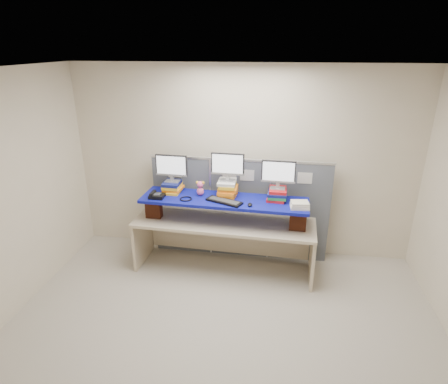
% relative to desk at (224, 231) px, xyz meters
% --- Properties ---
extents(room, '(5.00, 4.00, 2.80)m').
position_rel_desk_xyz_m(room, '(0.17, -1.35, 0.80)').
color(room, beige).
rests_on(room, ground).
extents(cubicle_partition, '(2.60, 0.06, 1.53)m').
position_rel_desk_xyz_m(cubicle_partition, '(0.17, 0.43, 0.17)').
color(cubicle_partition, '#494E57').
rests_on(cubicle_partition, ground).
extents(desk, '(2.51, 0.83, 0.75)m').
position_rel_desk_xyz_m(desk, '(0.00, 0.00, 0.00)').
color(desk, beige).
rests_on(desk, ground).
extents(brick_pier_left, '(0.22, 0.13, 0.29)m').
position_rel_desk_xyz_m(brick_pier_left, '(-0.99, -0.01, 0.30)').
color(brick_pier_left, maroon).
rests_on(brick_pier_left, desk).
extents(brick_pier_right, '(0.22, 0.13, 0.29)m').
position_rel_desk_xyz_m(brick_pier_right, '(0.99, -0.09, 0.30)').
color(brick_pier_right, maroon).
rests_on(brick_pier_right, desk).
extents(blue_board, '(2.27, 0.66, 0.04)m').
position_rel_desk_xyz_m(blue_board, '(-0.00, 0.00, 0.47)').
color(blue_board, navy).
rests_on(blue_board, brick_pier_left).
extents(book_stack_left, '(0.27, 0.31, 0.15)m').
position_rel_desk_xyz_m(book_stack_left, '(-0.75, 0.15, 0.56)').
color(book_stack_left, yellow).
rests_on(book_stack_left, blue_board).
extents(book_stack_center, '(0.26, 0.32, 0.22)m').
position_rel_desk_xyz_m(book_stack_center, '(0.03, 0.12, 0.60)').
color(book_stack_center, orange).
rests_on(book_stack_center, blue_board).
extents(book_stack_right, '(0.27, 0.31, 0.15)m').
position_rel_desk_xyz_m(book_stack_right, '(0.70, 0.08, 0.56)').
color(book_stack_right, '#AF1417').
rests_on(book_stack_right, blue_board).
extents(monitor_left, '(0.45, 0.13, 0.39)m').
position_rel_desk_xyz_m(monitor_left, '(-0.75, 0.15, 0.86)').
color(monitor_left, '#A8A8AD').
rests_on(monitor_left, book_stack_left).
extents(monitor_center, '(0.45, 0.13, 0.39)m').
position_rel_desk_xyz_m(monitor_center, '(0.03, 0.12, 0.92)').
color(monitor_center, '#A8A8AD').
rests_on(monitor_center, book_stack_center).
extents(monitor_right, '(0.45, 0.13, 0.39)m').
position_rel_desk_xyz_m(monitor_right, '(0.70, 0.09, 0.86)').
color(monitor_right, '#A8A8AD').
rests_on(monitor_right, book_stack_right).
extents(keyboard, '(0.51, 0.34, 0.03)m').
position_rel_desk_xyz_m(keyboard, '(0.02, -0.11, 0.50)').
color(keyboard, black).
rests_on(keyboard, blue_board).
extents(mouse, '(0.07, 0.11, 0.03)m').
position_rel_desk_xyz_m(mouse, '(0.36, -0.18, 0.50)').
color(mouse, black).
rests_on(mouse, blue_board).
extents(desk_phone, '(0.19, 0.18, 0.08)m').
position_rel_desk_xyz_m(desk_phone, '(-0.91, -0.09, 0.52)').
color(desk_phone, black).
rests_on(desk_phone, blue_board).
extents(headset, '(0.19, 0.19, 0.02)m').
position_rel_desk_xyz_m(headset, '(-0.50, -0.09, 0.50)').
color(headset, black).
rests_on(headset, blue_board).
extents(plush_toy, '(0.12, 0.09, 0.21)m').
position_rel_desk_xyz_m(plush_toy, '(-0.34, 0.08, 0.59)').
color(plush_toy, '#F85E92').
rests_on(plush_toy, blue_board).
extents(binder_stack, '(0.25, 0.21, 0.08)m').
position_rel_desk_xyz_m(binder_stack, '(0.99, -0.15, 0.53)').
color(binder_stack, beige).
rests_on(binder_stack, blue_board).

